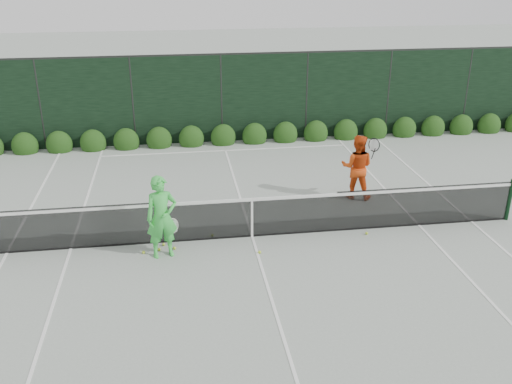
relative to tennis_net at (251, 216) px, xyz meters
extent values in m
plane|color=gray|center=(0.02, 0.00, -0.53)|extent=(80.00, 80.00, 0.00)
cylinder|color=black|center=(6.42, 0.00, 0.00)|extent=(0.10, 0.10, 1.07)
cube|color=black|center=(-4.18, 0.00, -0.02)|extent=(4.40, 0.01, 1.02)
cube|color=black|center=(0.02, 0.00, -0.05)|extent=(4.00, 0.01, 0.96)
cube|color=black|center=(4.22, 0.00, -0.02)|extent=(4.40, 0.01, 1.02)
cube|color=white|center=(0.02, 0.00, 0.41)|extent=(12.80, 0.03, 0.07)
cube|color=black|center=(0.02, 0.00, -0.51)|extent=(12.80, 0.02, 0.04)
cube|color=white|center=(0.02, 0.00, -0.07)|extent=(0.05, 0.03, 0.91)
imported|color=green|center=(-2.01, -0.60, 0.39)|extent=(0.75, 0.57, 1.84)
torus|color=silver|center=(-1.81, -0.50, 0.11)|extent=(0.29, 0.13, 0.30)
cylinder|color=black|center=(-1.81, -0.50, -0.13)|extent=(0.10, 0.03, 0.30)
imported|color=#D64512|center=(3.12, 1.90, 0.35)|extent=(1.04, 0.94, 1.76)
torus|color=black|center=(3.47, 1.70, 1.01)|extent=(0.26, 0.20, 0.30)
cylinder|color=black|center=(3.47, 1.70, 0.77)|extent=(0.10, 0.03, 0.30)
cube|color=white|center=(-5.46, 0.00, -0.53)|extent=(0.06, 23.77, 0.01)
cube|color=white|center=(5.51, 0.00, -0.53)|extent=(0.06, 23.77, 0.01)
cube|color=white|center=(-4.09, 0.00, -0.53)|extent=(0.06, 23.77, 0.01)
cube|color=white|center=(4.14, 0.00, -0.53)|extent=(0.06, 23.77, 0.01)
cube|color=white|center=(0.02, 11.88, -0.53)|extent=(11.03, 0.06, 0.01)
cube|color=white|center=(0.02, 6.40, -0.53)|extent=(8.23, 0.06, 0.01)
cube|color=white|center=(0.02, 0.00, -0.53)|extent=(0.06, 12.80, 0.01)
cube|color=black|center=(0.02, 7.50, 0.97)|extent=(32.00, 0.06, 3.00)
cube|color=#262826|center=(0.02, 7.50, 2.50)|extent=(32.00, 0.06, 0.06)
cylinder|color=#262826|center=(-5.98, 7.50, 0.97)|extent=(0.08, 0.08, 3.00)
cylinder|color=#262826|center=(-2.98, 7.50, 0.97)|extent=(0.08, 0.08, 3.00)
cylinder|color=#262826|center=(0.02, 7.50, 0.97)|extent=(0.08, 0.08, 3.00)
cylinder|color=#262826|center=(3.02, 7.50, 0.97)|extent=(0.08, 0.08, 3.00)
cylinder|color=#262826|center=(6.02, 7.50, 0.97)|extent=(0.08, 0.08, 3.00)
cylinder|color=#262826|center=(9.02, 7.50, 0.97)|extent=(0.08, 0.08, 3.00)
ellipsoid|color=#10340E|center=(-6.58, 7.15, -0.30)|extent=(0.86, 0.65, 0.94)
ellipsoid|color=#10340E|center=(-5.48, 7.15, -0.30)|extent=(0.86, 0.65, 0.94)
ellipsoid|color=#10340E|center=(-4.38, 7.15, -0.30)|extent=(0.86, 0.65, 0.94)
ellipsoid|color=#10340E|center=(-3.28, 7.15, -0.30)|extent=(0.86, 0.65, 0.94)
ellipsoid|color=#10340E|center=(-2.18, 7.15, -0.30)|extent=(0.86, 0.65, 0.94)
ellipsoid|color=#10340E|center=(-1.08, 7.15, -0.30)|extent=(0.86, 0.65, 0.94)
ellipsoid|color=#10340E|center=(0.02, 7.15, -0.30)|extent=(0.86, 0.65, 0.94)
ellipsoid|color=#10340E|center=(1.12, 7.15, -0.30)|extent=(0.86, 0.65, 0.94)
ellipsoid|color=#10340E|center=(2.22, 7.15, -0.30)|extent=(0.86, 0.65, 0.94)
ellipsoid|color=#10340E|center=(3.32, 7.15, -0.30)|extent=(0.86, 0.65, 0.94)
ellipsoid|color=#10340E|center=(4.42, 7.15, -0.30)|extent=(0.86, 0.65, 0.94)
ellipsoid|color=#10340E|center=(5.52, 7.15, -0.30)|extent=(0.86, 0.65, 0.94)
ellipsoid|color=#10340E|center=(6.62, 7.15, -0.30)|extent=(0.86, 0.65, 0.94)
ellipsoid|color=#10340E|center=(7.72, 7.15, -0.30)|extent=(0.86, 0.65, 0.94)
ellipsoid|color=#10340E|center=(8.82, 7.15, -0.30)|extent=(0.86, 0.65, 0.94)
ellipsoid|color=#10340E|center=(9.92, 7.15, -0.30)|extent=(0.86, 0.65, 0.94)
sphere|color=#BEDC30|center=(-0.90, 0.14, -0.50)|extent=(0.07, 0.07, 0.07)
sphere|color=#BEDC30|center=(-1.78, -0.37, -0.50)|extent=(0.07, 0.07, 0.07)
sphere|color=#BEDC30|center=(-2.02, -0.16, -0.50)|extent=(0.07, 0.07, 0.07)
sphere|color=#BEDC30|center=(-2.46, -0.46, -0.50)|extent=(0.07, 0.07, 0.07)
sphere|color=#BEDC30|center=(2.72, -0.29, -0.50)|extent=(0.07, 0.07, 0.07)
sphere|color=#BEDC30|center=(-2.12, -0.38, -0.50)|extent=(0.07, 0.07, 0.07)
sphere|color=#BEDC30|center=(0.07, -0.83, -0.50)|extent=(0.07, 0.07, 0.07)
camera|label=1|loc=(-1.63, -11.80, 5.58)|focal=40.00mm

